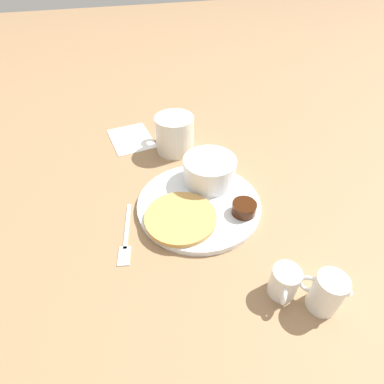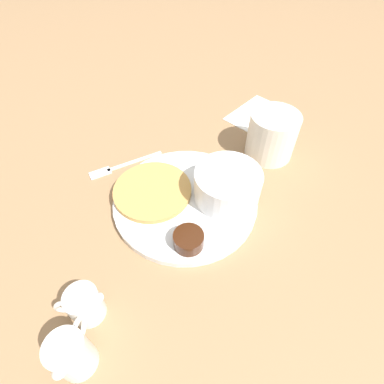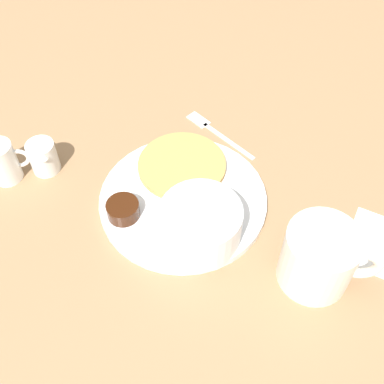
# 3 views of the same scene
# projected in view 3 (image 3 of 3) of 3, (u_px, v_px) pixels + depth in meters

# --- Properties ---
(ground_plane) EXTENTS (4.00, 4.00, 0.00)m
(ground_plane) POSITION_uv_depth(u_px,v_px,m) (183.00, 202.00, 0.70)
(ground_plane) COLOR #93704C
(plate) EXTENTS (0.24, 0.24, 0.01)m
(plate) POSITION_uv_depth(u_px,v_px,m) (183.00, 200.00, 0.70)
(plate) COLOR white
(plate) RESTS_ON ground_plane
(pancake_stack) EXTENTS (0.13, 0.13, 0.01)m
(pancake_stack) POSITION_uv_depth(u_px,v_px,m) (182.00, 165.00, 0.73)
(pancake_stack) COLOR tan
(pancake_stack) RESTS_ON plate
(bowl) EXTENTS (0.11, 0.11, 0.05)m
(bowl) POSITION_uv_depth(u_px,v_px,m) (201.00, 222.00, 0.63)
(bowl) COLOR white
(bowl) RESTS_ON plate
(syrup_cup) EXTENTS (0.05, 0.05, 0.02)m
(syrup_cup) POSITION_uv_depth(u_px,v_px,m) (123.00, 210.00, 0.67)
(syrup_cup) COLOR #38190A
(syrup_cup) RESTS_ON plate
(butter_ramekin) EXTENTS (0.05, 0.05, 0.05)m
(butter_ramekin) POSITION_uv_depth(u_px,v_px,m) (195.00, 241.00, 0.63)
(butter_ramekin) COLOR white
(butter_ramekin) RESTS_ON plate
(coffee_mug) EXTENTS (0.12, 0.09, 0.09)m
(coffee_mug) POSITION_uv_depth(u_px,v_px,m) (320.00, 258.00, 0.59)
(coffee_mug) COLOR silver
(coffee_mug) RESTS_ON ground_plane
(creamer_pitcher_near) EXTENTS (0.06, 0.04, 0.05)m
(creamer_pitcher_near) POSITION_uv_depth(u_px,v_px,m) (43.00, 156.00, 0.73)
(creamer_pitcher_near) COLOR white
(creamer_pitcher_near) RESTS_ON ground_plane
(creamer_pitcher_far) EXTENTS (0.05, 0.05, 0.07)m
(creamer_pitcher_far) POSITION_uv_depth(u_px,v_px,m) (3.00, 162.00, 0.71)
(creamer_pitcher_far) COLOR white
(creamer_pitcher_far) RESTS_ON ground_plane
(fork) EXTENTS (0.14, 0.04, 0.00)m
(fork) POSITION_uv_depth(u_px,v_px,m) (213.00, 130.00, 0.80)
(fork) COLOR silver
(fork) RESTS_ON ground_plane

